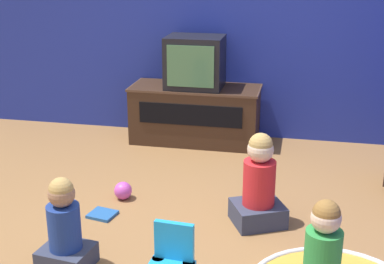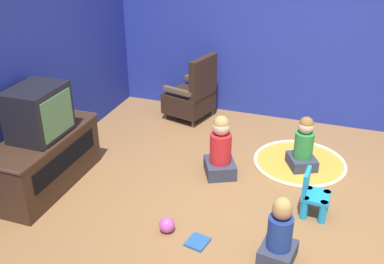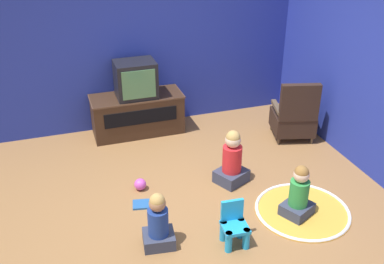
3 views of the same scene
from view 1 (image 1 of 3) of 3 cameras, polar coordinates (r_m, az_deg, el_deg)
ground_plane at (r=3.86m, az=-0.24°, el=-11.66°), size 30.00×30.00×0.00m
wall_back at (r=5.81m, az=1.40°, el=12.22°), size 5.29×0.12×2.58m
tv_cabinet at (r=5.68m, az=0.35°, el=2.02°), size 1.36×0.55×0.60m
television at (r=5.52m, az=0.31°, el=7.47°), size 0.58×0.46×0.53m
child_watching_left at (r=4.00m, az=7.15°, el=-5.68°), size 0.47×0.45×0.72m
child_watching_center at (r=3.25m, az=13.74°, el=-12.89°), size 0.42×0.40×0.64m
child_watching_right at (r=3.55m, az=-13.44°, el=-10.08°), size 0.35×0.32×0.63m
toy_ball at (r=4.48m, az=-7.37°, el=-6.22°), size 0.15×0.15×0.15m
book at (r=4.26m, az=-9.53°, el=-8.66°), size 0.23×0.21×0.02m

